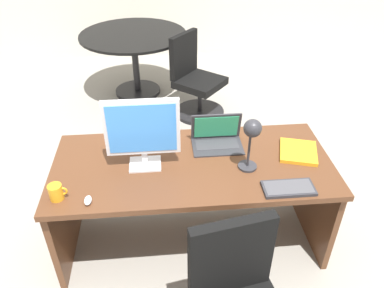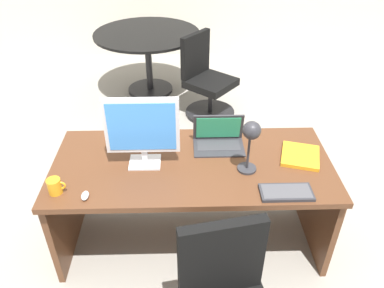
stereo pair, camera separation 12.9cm
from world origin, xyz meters
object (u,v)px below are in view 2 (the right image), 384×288
(mouse, at_px, (85,196))
(desk_lamp, at_px, (251,137))
(monitor, at_px, (142,128))
(laptop, at_px, (218,136))
(keyboard, at_px, (286,192))
(meeting_table, at_px, (148,47))
(desk, at_px, (192,181))
(meeting_chair_near, at_px, (206,84))
(book, at_px, (300,156))
(coffee_mug, at_px, (55,186))

(mouse, distance_m, desk_lamp, 1.02)
(monitor, distance_m, laptop, 0.57)
(keyboard, xyz_separation_m, meeting_table, (-1.01, 2.79, -0.16))
(desk, bearing_deg, laptop, 41.26)
(keyboard, bearing_deg, meeting_chair_near, 98.48)
(monitor, relative_size, book, 1.45)
(book, xyz_separation_m, coffee_mug, (-1.51, -0.30, 0.04))
(mouse, distance_m, meeting_chair_near, 2.40)
(desk, distance_m, meeting_chair_near, 1.88)
(mouse, xyz_separation_m, desk_lamp, (0.96, 0.21, 0.25))
(meeting_chair_near, bearing_deg, book, -74.87)
(laptop, bearing_deg, book, -17.94)
(monitor, relative_size, meeting_table, 0.37)
(laptop, height_order, meeting_table, laptop)
(laptop, distance_m, book, 0.56)
(desk, height_order, book, book)
(monitor, bearing_deg, desk_lamp, -9.41)
(mouse, xyz_separation_m, meeting_chair_near, (0.83, 2.22, -0.38))
(monitor, xyz_separation_m, meeting_chair_near, (0.51, 1.90, -0.63))
(mouse, distance_m, meeting_table, 2.80)
(laptop, distance_m, coffee_mug, 1.09)
(monitor, relative_size, mouse, 6.21)
(coffee_mug, bearing_deg, desk_lamp, 7.98)
(desk_lamp, relative_size, coffee_mug, 3.43)
(meeting_table, bearing_deg, desk_lamp, -72.57)
(mouse, xyz_separation_m, coffee_mug, (-0.18, 0.05, 0.03))
(desk, distance_m, laptop, 0.36)
(monitor, bearing_deg, coffee_mug, -151.72)
(laptop, bearing_deg, desk_lamp, -63.39)
(desk, relative_size, monitor, 3.86)
(coffee_mug, height_order, meeting_chair_near, meeting_chair_near)
(monitor, xyz_separation_m, desk_lamp, (0.65, -0.11, -0.00))
(mouse, relative_size, meeting_table, 0.06)
(monitor, distance_m, mouse, 0.51)
(laptop, xyz_separation_m, coffee_mug, (-0.99, -0.47, -0.02))
(monitor, bearing_deg, desk, 8.11)
(laptop, relative_size, meeting_table, 0.27)
(meeting_table, xyz_separation_m, meeting_chair_near, (0.68, -0.57, -0.22))
(monitor, relative_size, keyboard, 1.53)
(coffee_mug, bearing_deg, keyboard, -2.02)
(meeting_table, relative_size, meeting_chair_near, 1.38)
(mouse, height_order, meeting_chair_near, meeting_chair_near)
(monitor, xyz_separation_m, book, (1.02, 0.04, -0.25))
(monitor, relative_size, coffee_mug, 4.37)
(desk, xyz_separation_m, desk_lamp, (0.34, -0.15, 0.46))
(desk, xyz_separation_m, meeting_table, (-0.47, 2.43, 0.05))
(laptop, bearing_deg, mouse, -147.00)
(coffee_mug, bearing_deg, mouse, -15.95)
(mouse, xyz_separation_m, meeting_table, (0.15, 2.79, -0.16))
(desk, distance_m, monitor, 0.55)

